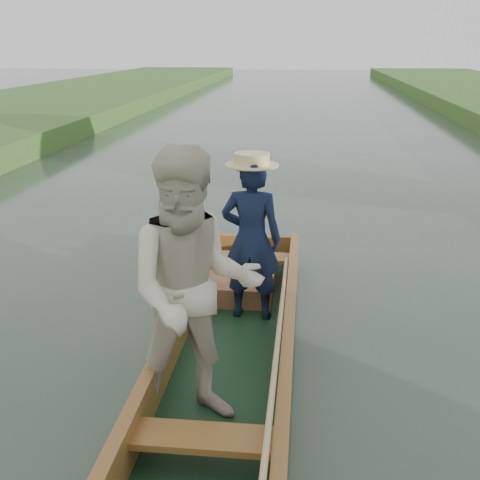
# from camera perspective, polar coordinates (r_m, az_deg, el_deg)

# --- Properties ---
(ground) EXTENTS (120.00, 120.00, 0.00)m
(ground) POSITION_cam_1_polar(r_m,az_deg,el_deg) (5.66, -0.67, -11.09)
(ground) COLOR #283D30
(ground) RESTS_ON ground
(trees_far) EXTENTS (21.38, 4.05, 4.66)m
(trees_far) POSITION_cam_1_polar(r_m,az_deg,el_deg) (8.21, 5.70, 16.67)
(trees_far) COLOR #47331E
(trees_far) RESTS_ON ground
(punt) EXTENTS (1.30, 5.00, 2.14)m
(punt) POSITION_cam_1_polar(r_m,az_deg,el_deg) (4.99, -2.01, -5.39)
(punt) COLOR black
(punt) RESTS_ON ground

